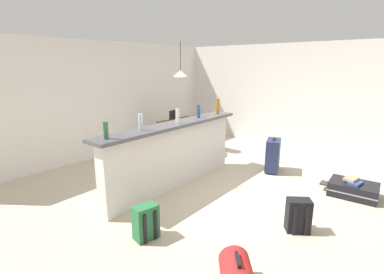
{
  "coord_description": "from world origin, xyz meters",
  "views": [
    {
      "loc": [
        -3.87,
        -2.5,
        2.01
      ],
      "look_at": [
        0.19,
        0.82,
        0.68
      ],
      "focal_mm": 26.91,
      "sensor_mm": 36.0,
      "label": 1
    }
  ],
  "objects_px": {
    "bottle_green": "(106,130)",
    "bottle_white": "(178,116)",
    "bottle_amber": "(218,106)",
    "dining_chair_near_partition": "(199,134)",
    "suitcase_flat_black": "(353,189)",
    "backpack_black": "(298,216)",
    "pendant_lamp": "(181,74)",
    "dining_table": "(185,125)",
    "book_stack": "(353,181)",
    "suitcase_upright_navy": "(273,155)",
    "backpack_green": "(145,222)",
    "bottle_clear": "(141,122)",
    "bottle_blue": "(198,111)",
    "dining_chair_far_side": "(171,126)"
  },
  "relations": [
    {
      "from": "bottle_clear",
      "to": "backpack_green",
      "type": "relative_size",
      "value": 0.57
    },
    {
      "from": "bottle_white",
      "to": "pendant_lamp",
      "type": "height_order",
      "value": "pendant_lamp"
    },
    {
      "from": "backpack_green",
      "to": "dining_chair_far_side",
      "type": "bearing_deg",
      "value": 38.8
    },
    {
      "from": "backpack_black",
      "to": "suitcase_flat_black",
      "type": "bearing_deg",
      "value": -12.21
    },
    {
      "from": "bottle_green",
      "to": "bottle_white",
      "type": "xyz_separation_m",
      "value": [
        1.29,
        -0.05,
        0.01
      ]
    },
    {
      "from": "pendant_lamp",
      "to": "book_stack",
      "type": "xyz_separation_m",
      "value": [
        -0.16,
        -3.68,
        -1.55
      ]
    },
    {
      "from": "bottle_green",
      "to": "suitcase_upright_navy",
      "type": "bearing_deg",
      "value": -17.89
    },
    {
      "from": "suitcase_flat_black",
      "to": "backpack_black",
      "type": "relative_size",
      "value": 2.01
    },
    {
      "from": "bottle_clear",
      "to": "dining_table",
      "type": "xyz_separation_m",
      "value": [
        2.34,
        1.16,
        -0.56
      ]
    },
    {
      "from": "bottle_clear",
      "to": "suitcase_flat_black",
      "type": "height_order",
      "value": "bottle_clear"
    },
    {
      "from": "bottle_green",
      "to": "bottle_amber",
      "type": "relative_size",
      "value": 0.76
    },
    {
      "from": "bottle_amber",
      "to": "dining_chair_near_partition",
      "type": "relative_size",
      "value": 0.32
    },
    {
      "from": "dining_chair_near_partition",
      "to": "backpack_green",
      "type": "height_order",
      "value": "dining_chair_near_partition"
    },
    {
      "from": "bottle_amber",
      "to": "dining_chair_far_side",
      "type": "xyz_separation_m",
      "value": [
        0.57,
        1.77,
        -0.72
      ]
    },
    {
      "from": "pendant_lamp",
      "to": "backpack_green",
      "type": "xyz_separation_m",
      "value": [
        -2.95,
        -2.03,
        -1.61
      ]
    },
    {
      "from": "dining_table",
      "to": "suitcase_flat_black",
      "type": "relative_size",
      "value": 1.3
    },
    {
      "from": "dining_table",
      "to": "suitcase_upright_navy",
      "type": "distance_m",
      "value": 2.19
    },
    {
      "from": "dining_table",
      "to": "pendant_lamp",
      "type": "bearing_deg",
      "value": 113.48
    },
    {
      "from": "bottle_blue",
      "to": "backpack_black",
      "type": "distance_m",
      "value": 2.4
    },
    {
      "from": "bottle_white",
      "to": "backpack_green",
      "type": "distance_m",
      "value": 1.81
    },
    {
      "from": "bottle_amber",
      "to": "suitcase_flat_black",
      "type": "height_order",
      "value": "bottle_amber"
    },
    {
      "from": "book_stack",
      "to": "bottle_blue",
      "type": "bearing_deg",
      "value": 109.17
    },
    {
      "from": "bottle_white",
      "to": "suitcase_flat_black",
      "type": "distance_m",
      "value": 2.98
    },
    {
      "from": "bottle_amber",
      "to": "suitcase_flat_black",
      "type": "distance_m",
      "value": 2.66
    },
    {
      "from": "bottle_clear",
      "to": "dining_chair_near_partition",
      "type": "xyz_separation_m",
      "value": [
        2.22,
        0.68,
        -0.69
      ]
    },
    {
      "from": "pendant_lamp",
      "to": "dining_table",
      "type": "bearing_deg",
      "value": -66.52
    },
    {
      "from": "bottle_amber",
      "to": "pendant_lamp",
      "type": "relative_size",
      "value": 0.37
    },
    {
      "from": "suitcase_upright_navy",
      "to": "backpack_green",
      "type": "bearing_deg",
      "value": 175.61
    },
    {
      "from": "bottle_amber",
      "to": "bottle_green",
      "type": "bearing_deg",
      "value": 179.78
    },
    {
      "from": "bottle_green",
      "to": "bottle_blue",
      "type": "xyz_separation_m",
      "value": [
        1.91,
        0.01,
        0.0
      ]
    },
    {
      "from": "backpack_black",
      "to": "pendant_lamp",
      "type": "bearing_deg",
      "value": 63.86
    },
    {
      "from": "bottle_amber",
      "to": "suitcase_flat_black",
      "type": "bearing_deg",
      "value": -83.04
    },
    {
      "from": "dining_chair_near_partition",
      "to": "suitcase_flat_black",
      "type": "relative_size",
      "value": 1.1
    },
    {
      "from": "book_stack",
      "to": "bottle_amber",
      "type": "bearing_deg",
      "value": 96.39
    },
    {
      "from": "dining_table",
      "to": "suitcase_upright_navy",
      "type": "height_order",
      "value": "dining_table"
    },
    {
      "from": "bottle_green",
      "to": "pendant_lamp",
      "type": "bearing_deg",
      "value": 24.1
    },
    {
      "from": "bottle_green",
      "to": "bottle_blue",
      "type": "bearing_deg",
      "value": 0.31
    },
    {
      "from": "bottle_white",
      "to": "book_stack",
      "type": "relative_size",
      "value": 0.81
    },
    {
      "from": "bottle_clear",
      "to": "dining_chair_far_side",
      "type": "distance_m",
      "value": 3.06
    },
    {
      "from": "bottle_white",
      "to": "suitcase_flat_black",
      "type": "xyz_separation_m",
      "value": [
        1.48,
        -2.35,
        -1.1
      ]
    },
    {
      "from": "pendant_lamp",
      "to": "suitcase_flat_black",
      "type": "distance_m",
      "value": 4.07
    },
    {
      "from": "bottle_green",
      "to": "backpack_green",
      "type": "bearing_deg",
      "value": -93.32
    },
    {
      "from": "suitcase_flat_black",
      "to": "backpack_green",
      "type": "relative_size",
      "value": 2.01
    },
    {
      "from": "dining_chair_near_partition",
      "to": "book_stack",
      "type": "distance_m",
      "value": 3.12
    },
    {
      "from": "bottle_amber",
      "to": "dining_chair_near_partition",
      "type": "xyz_separation_m",
      "value": [
        0.35,
        0.73,
        -0.72
      ]
    },
    {
      "from": "bottle_blue",
      "to": "dining_chair_far_side",
      "type": "distance_m",
      "value": 2.2
    },
    {
      "from": "bottle_clear",
      "to": "bottle_white",
      "type": "relative_size",
      "value": 1.0
    },
    {
      "from": "bottle_clear",
      "to": "bottle_white",
      "type": "distance_m",
      "value": 0.69
    },
    {
      "from": "dining_chair_near_partition",
      "to": "pendant_lamp",
      "type": "distance_m",
      "value": 1.42
    },
    {
      "from": "dining_chair_near_partition",
      "to": "bottle_amber",
      "type": "bearing_deg",
      "value": -115.54
    }
  ]
}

